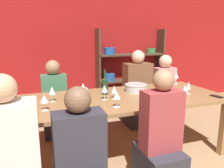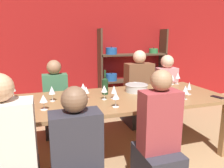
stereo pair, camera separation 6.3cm
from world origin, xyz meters
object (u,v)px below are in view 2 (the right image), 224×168
Objects in this scene: wine_glass_white_c at (83,87)px; wine_glass_red_e at (185,90)px; person_far_a at (56,107)px; wine_bottle_dark at (10,106)px; wine_glass_red_f at (114,90)px; wine_glass_white_d at (13,88)px; dining_table at (114,103)px; wine_glass_white_a at (189,86)px; person_far_b at (138,98)px; mixing_bowl at (136,88)px; wine_glass_white_b at (173,78)px; wine_glass_empty_a at (104,89)px; shelf_unit at (133,75)px; wine_glass_red_b at (52,90)px; wine_glass_empty_b at (178,76)px; wine_glass_red_c at (116,96)px; person_near_c at (158,151)px; wine_bottle_green at (105,85)px; wine_glass_red_a at (86,90)px; wine_glass_red_d at (43,99)px; person_far_c at (165,96)px; cell_phone at (217,97)px.

wine_glass_white_c is 1.24m from wine_glass_red_e.
wine_bottle_dark is at bearing 68.80° from person_far_a.
wine_glass_red_f is (0.33, -0.24, -0.01)m from wine_glass_white_c.
wine_glass_white_c reaches higher than wine_glass_white_d.
dining_table is 0.86m from wine_glass_red_e.
wine_glass_white_a is 0.13× the size of person_far_b.
mixing_bowl is 2.02× the size of wine_glass_white_b.
mixing_bowl is at bearing 23.53° from wine_glass_empty_a.
shelf_unit is 2.15m from wine_glass_white_c.
wine_glass_empty_a is 1.08× the size of wine_glass_red_f.
shelf_unit is at bearing -107.84° from person_far_b.
wine_glass_red_b is 0.72m from wine_glass_red_f.
wine_glass_white_b is 0.84× the size of wine_glass_empty_b.
wine_glass_red_c is 0.98× the size of wine_glass_white_c.
wine_glass_empty_b is 0.15× the size of person_near_c.
wine_bottle_green is 1.03× the size of wine_bottle_dark.
wine_glass_empty_b is (1.30, 0.78, 0.01)m from wine_glass_red_c.
wine_glass_red_a is 0.93× the size of wine_glass_red_e.
shelf_unit is 5.34× the size of mixing_bowl.
wine_glass_red_f is (0.12, 0.00, -0.02)m from wine_glass_empty_a.
wine_glass_red_c is (0.24, -0.40, 0.01)m from wine_glass_red_a.
wine_glass_red_f is (-0.02, -0.04, 0.18)m from dining_table.
wine_glass_white_c is at bearing -171.37° from wine_glass_empty_b.
wine_glass_red_e is at bearing -96.87° from shelf_unit.
wine_glass_red_d is 2.34m from person_far_c.
wine_glass_empty_a is at bearing -179.06° from wine_glass_red_f.
wine_glass_red_a is 0.12× the size of person_far_b.
wine_glass_red_b reaches higher than wine_glass_red_d.
cell_phone is 1.25m from person_far_c.
person_far_b is (1.85, 1.21, -0.42)m from wine_bottle_dark.
wine_glass_empty_a is 1.33m from person_far_b.
person_far_a is (-1.03, 0.68, -0.38)m from mixing_bowl.
dining_table is 15.27× the size of wine_glass_empty_b.
wine_glass_red_d is at bearing 80.55° from person_far_a.
wine_glass_red_d reaches higher than dining_table.
wine_glass_white_b is 0.13× the size of person_far_a.
wine_glass_white_b is (1.20, 0.77, -0.01)m from wine_glass_red_c.
wine_bottle_dark is 1.92× the size of wine_glass_white_d.
wine_glass_white_a is 1.09m from person_far_c.
shelf_unit is at bearing 71.49° from person_near_c.
person_far_a is 0.95× the size of person_near_c.
wine_glass_white_b is at bearing 0.72° from wine_glass_white_d.
wine_glass_red_a is 0.95× the size of cell_phone.
dining_table is 1.26m from wine_glass_white_d.
wine_bottle_dark is 2.10m from wine_glass_white_a.
wine_bottle_green is at bearing -1.33° from wine_glass_white_c.
wine_glass_red_b is (-1.11, -0.10, 0.07)m from mixing_bowl.
wine_bottle_green is at bearing 26.43° from wine_glass_red_a.
wine_glass_white_a is at bearing 42.96° from wine_glass_red_e.
wine_glass_red_a is 0.97m from person_far_a.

